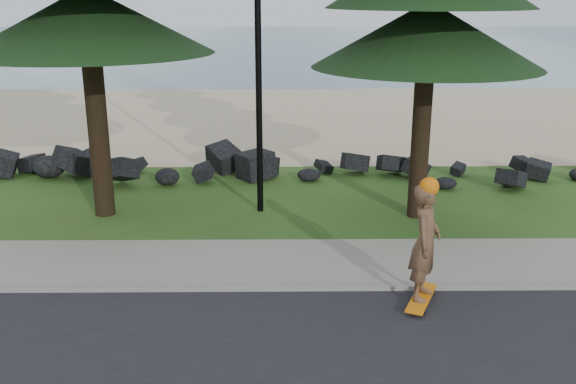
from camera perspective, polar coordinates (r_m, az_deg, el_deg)
name	(u,v)px	position (r m, az deg, el deg)	size (l,w,h in m)	color
ground	(255,268)	(11.78, -2.94, -6.77)	(160.00, 160.00, 0.00)	#204515
kerb	(253,287)	(10.95, -3.12, -8.47)	(160.00, 0.20, 0.10)	gray
sidewalk	(256,262)	(11.95, -2.90, -6.20)	(160.00, 2.00, 0.08)	gray
beach_sand	(269,117)	(25.69, -1.70, 6.67)	(160.00, 15.00, 0.01)	tan
ocean	(276,44)	(61.92, -1.10, 13.05)	(160.00, 58.00, 0.01)	#3D6575
seawall_boulders	(263,181)	(17.04, -2.22, 1.01)	(60.00, 2.40, 1.10)	black
lamp_post	(258,25)	(13.96, -2.69, 14.60)	(0.25, 0.14, 8.14)	black
skateboarder	(425,243)	(10.29, 12.11, -4.43)	(0.72, 1.15, 2.11)	orange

